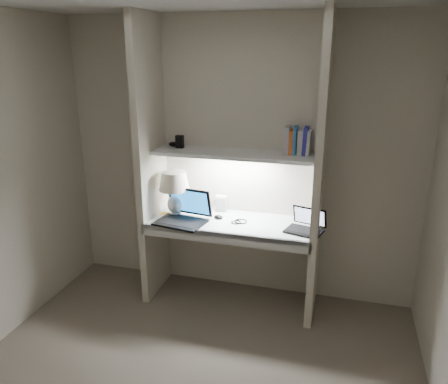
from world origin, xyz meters
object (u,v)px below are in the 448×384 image
(laptop_main, at_px, (184,214))
(book_row, at_px, (297,141))
(table_lamp, at_px, (174,186))
(laptop_netbook, at_px, (306,226))
(speaker, at_px, (221,203))

(laptop_main, bearing_deg, book_row, 26.40)
(table_lamp, height_order, laptop_netbook, table_lamp)
(laptop_main, xyz_separation_m, laptop_netbook, (1.05, 0.07, -0.02))
(laptop_netbook, relative_size, speaker, 2.37)
(table_lamp, height_order, speaker, table_lamp)
(laptop_main, relative_size, book_row, 2.03)
(book_row, bearing_deg, table_lamp, -171.13)
(book_row, bearing_deg, laptop_netbook, -59.53)
(laptop_main, xyz_separation_m, speaker, (0.25, 0.33, 0.01))
(laptop_main, bearing_deg, table_lamp, 145.99)
(table_lamp, distance_m, book_row, 1.15)
(laptop_main, height_order, speaker, laptop_main)
(speaker, height_order, book_row, book_row)
(table_lamp, relative_size, speaker, 2.76)
(book_row, bearing_deg, speaker, 176.30)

